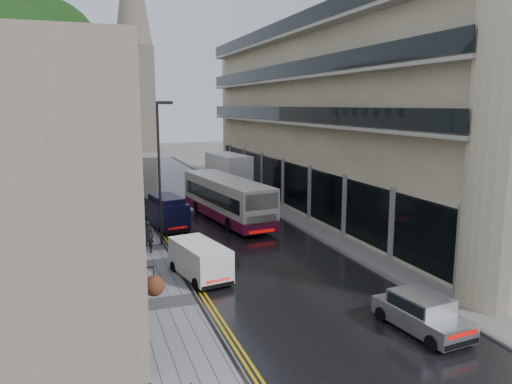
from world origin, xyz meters
TOP-DOWN VIEW (x-y plane):
  - road at (0.00, 27.50)m, footprint 9.00×85.00m
  - left_sidewalk at (-5.85, 27.50)m, footprint 2.70×85.00m
  - right_sidewalk at (5.40, 27.50)m, footprint 1.80×85.00m
  - old_shop_row at (-9.45, 30.00)m, footprint 4.50×56.00m
  - modern_block at (10.30, 26.00)m, footprint 8.00×40.00m
  - church_spire at (0.50, 82.00)m, footprint 6.40×6.40m
  - tree_near at (-12.50, 20.00)m, footprint 10.56×10.56m
  - tree_far at (-12.20, 33.00)m, footprint 9.24×9.24m
  - cream_bus at (-0.05, 21.62)m, footprint 3.89×11.19m
  - white_lorry at (2.15, 31.43)m, footprint 3.13×7.67m
  - silver_hatchback at (1.95, 4.11)m, footprint 2.00×3.84m
  - white_van at (-4.30, 12.05)m, footprint 2.39×4.13m
  - navy_van at (-4.30, 22.24)m, footprint 2.54×4.70m
  - pedestrian at (-5.66, 18.23)m, footprint 0.75×0.60m
  - lamp_post_near at (-4.70, 19.63)m, footprint 0.93×0.28m
  - lamp_post_far at (-4.89, 36.36)m, footprint 0.97×0.29m

SIDE VIEW (x-z plane):
  - road at x=0.00m, z-range 0.00..0.02m
  - left_sidewalk at x=-5.85m, z-range 0.00..0.12m
  - right_sidewalk at x=5.40m, z-range 0.00..0.12m
  - silver_hatchback at x=1.95m, z-range 0.02..1.41m
  - white_van at x=-4.30m, z-range 0.02..1.78m
  - pedestrian at x=-5.66m, z-range 0.12..1.93m
  - navy_van at x=-4.30m, z-range 0.02..2.30m
  - cream_bus at x=-0.05m, z-range 0.02..3.01m
  - white_lorry at x=2.15m, z-range 0.02..3.94m
  - lamp_post_near at x=-4.70m, z-range 0.12..8.28m
  - lamp_post_far at x=-4.89m, z-range 0.12..8.59m
  - old_shop_row at x=-9.45m, z-range 0.00..12.00m
  - tree_far at x=-12.20m, z-range 0.00..12.46m
  - tree_near at x=-12.50m, z-range 0.00..13.89m
  - modern_block at x=10.30m, z-range 0.00..14.00m
  - church_spire at x=0.50m, z-range 0.00..40.00m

